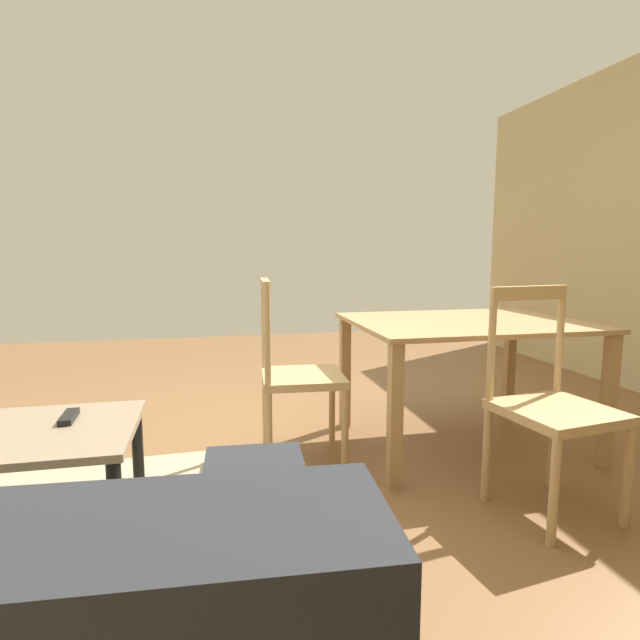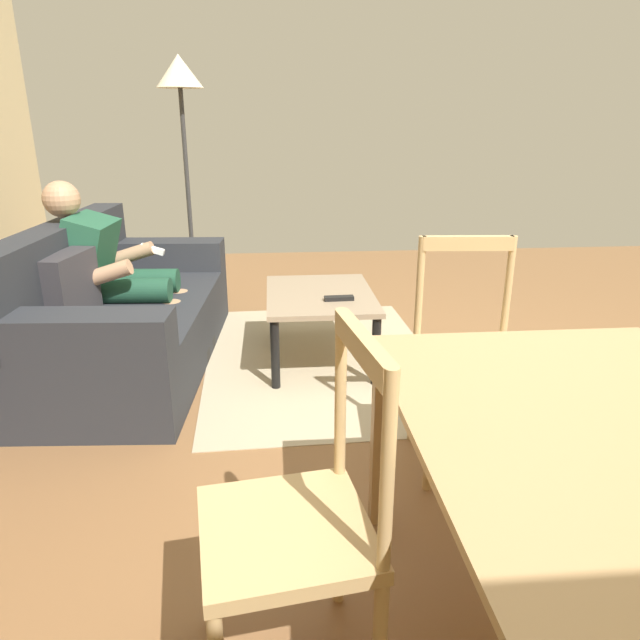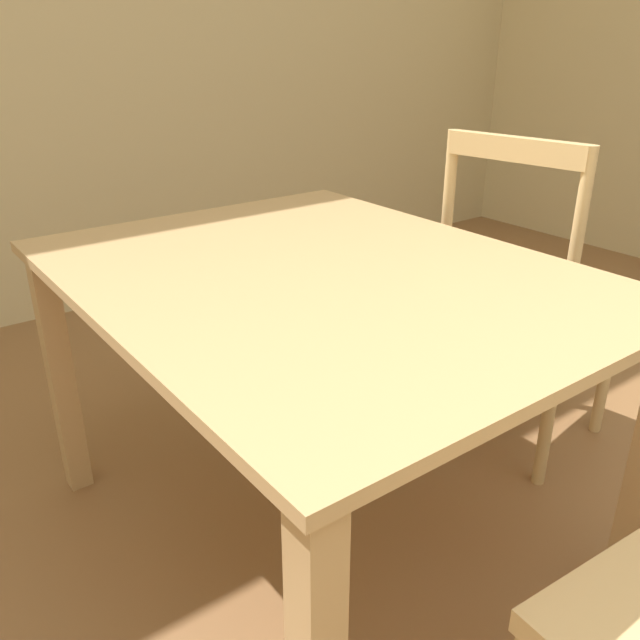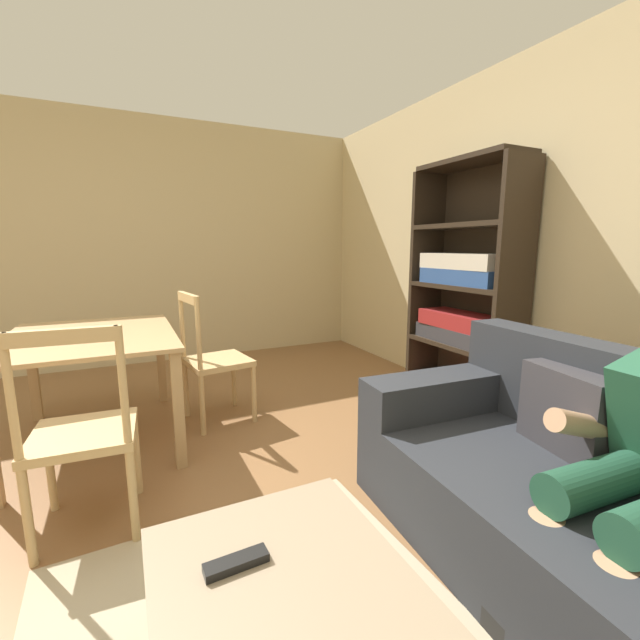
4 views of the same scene
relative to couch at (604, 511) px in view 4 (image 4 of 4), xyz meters
The scene contains 10 objects.
ground_plane 2.02m from the couch, 120.32° to the right, with size 8.13×8.13×0.00m, color brown.
wall_back 1.83m from the couch, 131.16° to the left, with size 6.13×0.12×2.60m, color #D1BC8C.
wall_side 4.54m from the couch, 157.05° to the right, with size 0.12×5.76×2.60m, color #C8B586.
couch is the anchor object (origin of this frame).
coffee_table 1.22m from the couch, 91.44° to the right, with size 0.85×0.64×0.43m.
tv_remote 1.34m from the couch, 98.11° to the right, with size 0.05×0.17×0.02m, color black.
bookshelf 1.94m from the couch, 150.92° to the left, with size 0.94×0.36×1.91m.
dining_table 2.78m from the couch, 140.96° to the right, with size 1.25×0.97×0.72m.
dining_chair_near_wall 2.36m from the couch, 155.31° to the right, with size 0.48×0.48×0.95m.
dining_chair_facing_couch 2.11m from the couch, 124.30° to the right, with size 0.45×0.45×0.96m.
Camera 4 is at (1.77, 0.20, 1.27)m, focal length 22.88 mm.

